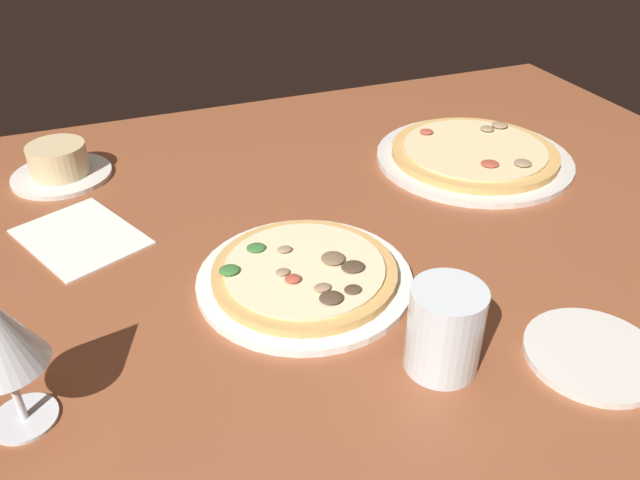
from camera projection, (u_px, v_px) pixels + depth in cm
name	position (u px, v px, depth cm)	size (l,w,h in cm)	color
dining_table	(334.00, 248.00, 91.23)	(150.00, 110.00, 4.00)	brown
pizza_main	(305.00, 275.00, 80.44)	(27.64, 27.64, 3.37)	white
pizza_side	(474.00, 155.00, 109.96)	(33.77, 33.77, 3.40)	silver
ramekin_on_saucer	(59.00, 164.00, 104.04)	(16.12, 16.12, 5.89)	silver
water_glass	(444.00, 334.00, 66.42)	(7.99, 7.99, 10.12)	silver
side_plate	(593.00, 354.00, 69.44)	(15.06, 15.06, 0.90)	silver
paper_menu	(81.00, 237.00, 89.83)	(13.39, 18.07, 0.30)	white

